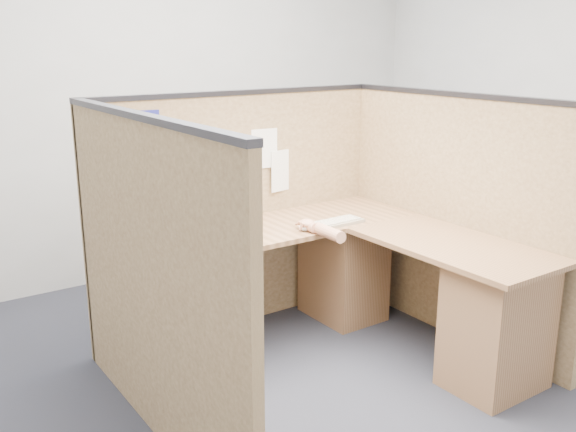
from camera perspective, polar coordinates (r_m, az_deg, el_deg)
floor at (r=3.68m, az=4.27°, el=-14.42°), size 5.00×5.00×0.00m
wall_back at (r=5.15m, az=-11.56°, el=10.30°), size 5.00×0.00×5.00m
cubicle_partitions at (r=3.69m, az=0.35°, el=-1.29°), size 2.06×1.83×1.53m
l_desk at (r=3.81m, az=3.85°, el=-6.75°), size 1.95×1.75×0.73m
laptop at (r=3.66m, az=-10.61°, el=-1.30°), size 0.35×0.34×0.25m
keyboard at (r=3.94m, az=4.03°, el=-0.63°), size 0.41×0.15×0.03m
mouse at (r=3.81m, az=1.69°, el=-1.00°), size 0.11×0.08×0.04m
hand_forearm at (r=3.71m, az=3.04°, el=-1.23°), size 0.11×0.37×0.08m
blue_poster at (r=3.74m, az=-12.61°, el=7.34°), size 0.18×0.02×0.24m
american_flag at (r=3.77m, az=-11.38°, el=6.22°), size 0.21×0.01×0.36m
file_holder at (r=3.90m, az=-7.39°, el=4.63°), size 0.26×0.05×0.34m
paper_left at (r=4.13m, az=-2.21°, el=6.00°), size 0.20×0.02×0.25m
paper_right at (r=4.24m, az=-0.41°, el=4.09°), size 0.21×0.04×0.27m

